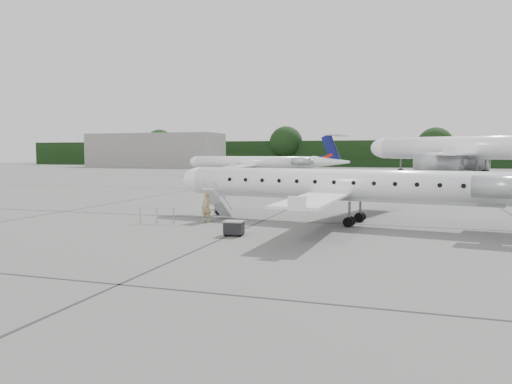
% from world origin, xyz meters
% --- Properties ---
extents(ground, '(320.00, 320.00, 0.00)m').
position_xyz_m(ground, '(0.00, 0.00, 0.00)').
color(ground, slate).
rests_on(ground, ground).
extents(treeline, '(260.00, 4.00, 8.00)m').
position_xyz_m(treeline, '(0.00, 130.00, 4.00)').
color(treeline, black).
rests_on(treeline, ground).
extents(terminal_building, '(40.00, 14.00, 10.00)m').
position_xyz_m(terminal_building, '(-70.00, 110.00, 5.00)').
color(terminal_building, gray).
rests_on(terminal_building, ground).
extents(main_regional_jet, '(28.96, 22.81, 6.75)m').
position_xyz_m(main_regional_jet, '(0.43, 7.39, 3.38)').
color(main_regional_jet, white).
rests_on(main_regional_jet, ground).
extents(airstair, '(1.20, 2.42, 2.12)m').
position_xyz_m(airstair, '(-7.48, 6.45, 1.06)').
color(airstair, white).
rests_on(airstair, ground).
extents(passenger, '(0.68, 0.46, 1.85)m').
position_xyz_m(passenger, '(-7.69, 5.16, 0.93)').
color(passenger, '#968152').
rests_on(passenger, ground).
extents(safety_railing, '(2.19, 0.39, 1.00)m').
position_xyz_m(safety_railing, '(-10.44, 3.72, 0.50)').
color(safety_railing, '#94969C').
rests_on(safety_railing, ground).
extents(baggage_cart, '(1.08, 0.91, 0.86)m').
position_xyz_m(baggage_cart, '(-4.26, 0.87, 0.43)').
color(baggage_cart, black).
rests_on(baggage_cart, ground).
extents(bg_narrowbody, '(48.34, 42.06, 14.51)m').
position_xyz_m(bg_narrowbody, '(13.82, 71.84, 7.25)').
color(bg_narrowbody, white).
rests_on(bg_narrowbody, ground).
extents(bg_regional_left, '(30.04, 22.90, 7.41)m').
position_xyz_m(bg_regional_left, '(-22.60, 59.77, 3.71)').
color(bg_regional_left, white).
rests_on(bg_regional_left, ground).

